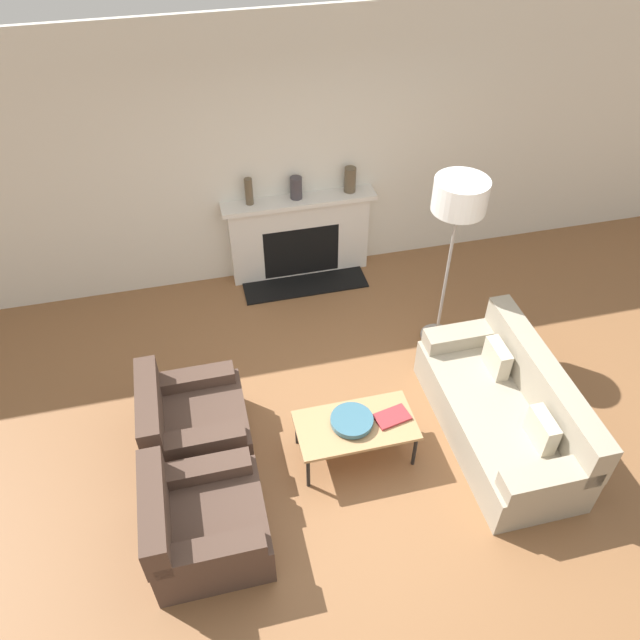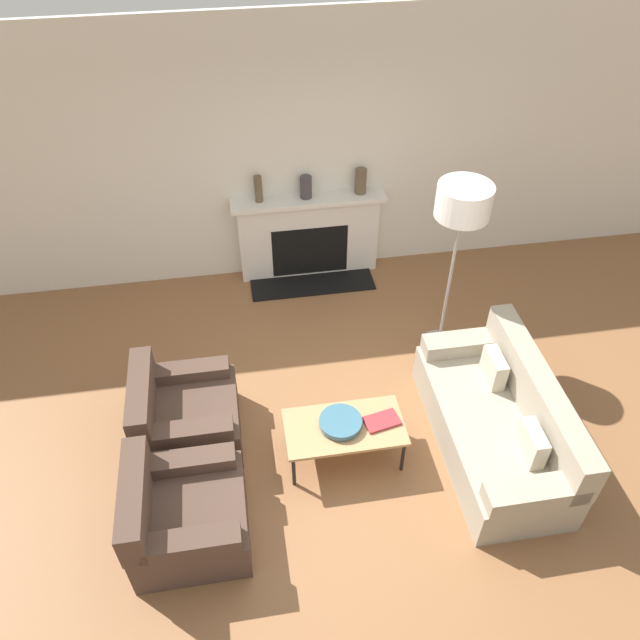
% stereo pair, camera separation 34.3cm
% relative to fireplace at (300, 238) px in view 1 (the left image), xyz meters
% --- Properties ---
extents(ground_plane, '(18.00, 18.00, 0.00)m').
position_rel_fireplace_xyz_m(ground_plane, '(-0.02, -2.64, -0.49)').
color(ground_plane, brown).
extents(wall_back, '(18.00, 0.06, 2.90)m').
position_rel_fireplace_xyz_m(wall_back, '(-0.02, 0.15, 0.96)').
color(wall_back, silver).
rests_on(wall_back, ground_plane).
extents(fireplace, '(1.70, 0.59, 1.00)m').
position_rel_fireplace_xyz_m(fireplace, '(0.00, 0.00, 0.00)').
color(fireplace, silver).
rests_on(fireplace, ground_plane).
extents(couch, '(0.86, 1.83, 0.82)m').
position_rel_fireplace_xyz_m(couch, '(1.25, -2.75, -0.19)').
color(couch, '#9E937F').
rests_on(couch, ground_plane).
extents(armchair_near, '(0.87, 0.86, 0.75)m').
position_rel_fireplace_xyz_m(armchair_near, '(-1.44, -3.19, -0.21)').
color(armchair_near, '#4C382D').
rests_on(armchair_near, ground_plane).
extents(armchair_far, '(0.87, 0.86, 0.75)m').
position_rel_fireplace_xyz_m(armchair_far, '(-1.44, -2.22, -0.21)').
color(armchair_far, '#4C382D').
rests_on(armchair_far, ground_plane).
extents(coffee_table, '(1.01, 0.53, 0.40)m').
position_rel_fireplace_xyz_m(coffee_table, '(-0.09, -2.65, -0.12)').
color(coffee_table, tan).
rests_on(coffee_table, ground_plane).
extents(bowl, '(0.36, 0.36, 0.06)m').
position_rel_fireplace_xyz_m(bowl, '(-0.12, -2.63, -0.05)').
color(bowl, '#38667A').
rests_on(bowl, coffee_table).
extents(book, '(0.32, 0.23, 0.02)m').
position_rel_fireplace_xyz_m(book, '(0.23, -2.65, -0.08)').
color(book, '#9E2D33').
rests_on(book, coffee_table).
extents(floor_lamp, '(0.49, 0.49, 1.86)m').
position_rel_fireplace_xyz_m(floor_lamp, '(1.16, -1.42, 1.13)').
color(floor_lamp, gray).
rests_on(floor_lamp, ground_plane).
extents(mantel_vase_left, '(0.09, 0.09, 0.30)m').
position_rel_fireplace_xyz_m(mantel_vase_left, '(-0.53, 0.02, 0.66)').
color(mantel_vase_left, brown).
rests_on(mantel_vase_left, fireplace).
extents(mantel_vase_center_left, '(0.13, 0.13, 0.24)m').
position_rel_fireplace_xyz_m(mantel_vase_center_left, '(-0.02, 0.02, 0.64)').
color(mantel_vase_center_left, '#3D383D').
rests_on(mantel_vase_center_left, fireplace).
extents(mantel_vase_center_right, '(0.13, 0.13, 0.28)m').
position_rel_fireplace_xyz_m(mantel_vase_center_right, '(0.58, 0.02, 0.66)').
color(mantel_vase_center_right, brown).
rests_on(mantel_vase_center_right, fireplace).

